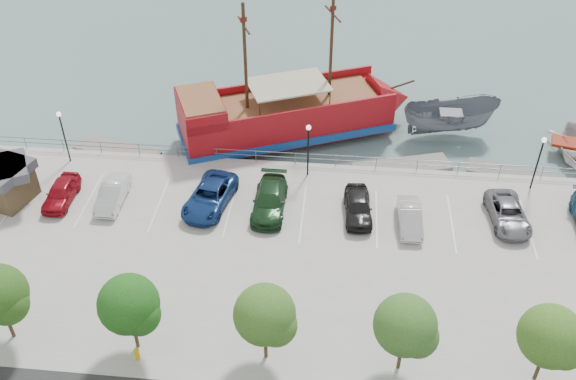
{
  "coord_description": "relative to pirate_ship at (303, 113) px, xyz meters",
  "views": [
    {
      "loc": [
        2.28,
        -31.27,
        28.13
      ],
      "look_at": [
        -1.0,
        2.0,
        2.0
      ],
      "focal_mm": 40.0,
      "sensor_mm": 36.0,
      "label": 1
    }
  ],
  "objects": [
    {
      "name": "tree_f",
      "position": [
        14.07,
        -23.37,
        2.21
      ],
      "size": [
        3.3,
        3.2,
        5.0
      ],
      "color": "#473321",
      "rests_on": "sidewalk"
    },
    {
      "name": "tree_d",
      "position": [
        0.07,
        -23.37,
        2.21
      ],
      "size": [
        3.3,
        3.2,
        5.0
      ],
      "color": "#473321",
      "rests_on": "sidewalk"
    },
    {
      "name": "ground",
      "position": [
        0.93,
        -13.3,
        -2.08
      ],
      "size": [
        160.0,
        160.0,
        0.0
      ],
      "primitive_type": "plane",
      "color": "slate"
    },
    {
      "name": "tree_b",
      "position": [
        -13.93,
        -23.37,
        2.21
      ],
      "size": [
        3.3,
        3.2,
        5.0
      ],
      "color": "#473321",
      "rests_on": "sidewalk"
    },
    {
      "name": "parked_car_g",
      "position": [
        14.57,
        -10.73,
        -0.4
      ],
      "size": [
        2.72,
        5.09,
        1.36
      ],
      "primitive_type": "imported",
      "rotation": [
        0.0,
        0.0,
        0.1
      ],
      "color": "slate",
      "rests_on": "land_slab"
    },
    {
      "name": "dock_mid",
      "position": [
        8.0,
        -4.1,
        -1.87
      ],
      "size": [
        7.75,
        4.24,
        0.43
      ],
      "primitive_type": "cube",
      "rotation": [
        0.0,
        0.0,
        0.3
      ],
      "color": "gray",
      "rests_on": "ground"
    },
    {
      "name": "tree_e",
      "position": [
        7.07,
        -23.37,
        2.21
      ],
      "size": [
        3.3,
        3.2,
        5.0
      ],
      "color": "#473321",
      "rests_on": "sidewalk"
    },
    {
      "name": "lamp_post_right",
      "position": [
        16.93,
        -6.8,
        1.86
      ],
      "size": [
        0.36,
        0.36,
        4.28
      ],
      "color": "black",
      "rests_on": "land_slab"
    },
    {
      "name": "fire_hydrant",
      "position": [
        -6.84,
        -24.1,
        -0.63
      ],
      "size": [
        0.29,
        0.29,
        0.82
      ],
      "rotation": [
        0.0,
        0.0,
        -0.22
      ],
      "color": "#E4B405",
      "rests_on": "sidewalk"
    },
    {
      "name": "parked_car_d",
      "position": [
        -1.36,
        -10.98,
        -0.31
      ],
      "size": [
        2.19,
        5.35,
        1.55
      ],
      "primitive_type": "imported",
      "rotation": [
        0.0,
        0.0,
        -0.0
      ],
      "color": "#18381C",
      "rests_on": "land_slab"
    },
    {
      "name": "parked_car_b",
      "position": [
        -12.26,
        -11.27,
        -0.38
      ],
      "size": [
        1.52,
        4.29,
        1.41
      ],
      "primitive_type": "imported",
      "rotation": [
        0.0,
        0.0,
        0.01
      ],
      "color": "silver",
      "rests_on": "land_slab"
    },
    {
      "name": "shed",
      "position": [
        -19.62,
        -11.69,
        0.43
      ],
      "size": [
        4.3,
        4.3,
        2.84
      ],
      "rotation": [
        0.0,
        0.0,
        -0.29
      ],
      "color": "#4F3E27",
      "rests_on": "land_slab"
    },
    {
      "name": "pirate_ship",
      "position": [
        0.0,
        0.0,
        0.0
      ],
      "size": [
        19.9,
        12.48,
        12.44
      ],
      "rotation": [
        0.0,
        0.0,
        0.4
      ],
      "color": "maroon",
      "rests_on": "ground"
    },
    {
      "name": "patrol_boat",
      "position": [
        11.95,
        1.1,
        -0.56
      ],
      "size": [
        8.29,
        4.37,
        3.05
      ],
      "primitive_type": "imported",
      "rotation": [
        0.0,
        0.0,
        1.76
      ],
      "color": "slate",
      "rests_on": "ground"
    },
    {
      "name": "dock_east",
      "position": [
        16.26,
        -4.1,
        -1.9
      ],
      "size": [
        6.84,
        3.51,
        0.38
      ],
      "primitive_type": "cube",
      "rotation": [
        0.0,
        0.0,
        -0.26
      ],
      "color": "slate",
      "rests_on": "ground"
    },
    {
      "name": "parked_car_c",
      "position": [
        -5.5,
        -10.95,
        -0.31
      ],
      "size": [
        3.53,
        5.91,
        1.54
      ],
      "primitive_type": "imported",
      "rotation": [
        0.0,
        0.0,
        -0.19
      ],
      "color": "navy",
      "rests_on": "land_slab"
    },
    {
      "name": "dock_west",
      "position": [
        -14.42,
        -4.1,
        -1.88
      ],
      "size": [
        7.3,
        3.82,
        0.4
      ],
      "primitive_type": "cube",
      "rotation": [
        0.0,
        0.0,
        -0.27
      ],
      "color": "gray",
      "rests_on": "ground"
    },
    {
      "name": "sidewalk",
      "position": [
        0.93,
        -23.3,
        -1.07
      ],
      "size": [
        100.0,
        4.0,
        0.05
      ],
      "primitive_type": "cube",
      "color": "#9D9C8F",
      "rests_on": "land_slab"
    },
    {
      "name": "tree_c",
      "position": [
        -6.93,
        -23.37,
        2.21
      ],
      "size": [
        3.3,
        3.2,
        5.0
      ],
      "color": "#473321",
      "rests_on": "sidewalk"
    },
    {
      "name": "parked_car_e",
      "position": [
        4.63,
        -11.03,
        -0.33
      ],
      "size": [
        2.12,
        4.57,
        1.52
      ],
      "primitive_type": "imported",
      "rotation": [
        0.0,
        0.0,
        0.08
      ],
      "color": "black",
      "rests_on": "land_slab"
    },
    {
      "name": "seawall_railing",
      "position": [
        0.93,
        -5.5,
        -0.56
      ],
      "size": [
        50.0,
        0.06,
        1.0
      ],
      "color": "slate",
      "rests_on": "land_slab"
    },
    {
      "name": "lamp_post_left",
      "position": [
        -17.07,
        -6.8,
        1.86
      ],
      "size": [
        0.36,
        0.36,
        4.28
      ],
      "color": "black",
      "rests_on": "land_slab"
    },
    {
      "name": "lamp_post_mid",
      "position": [
        0.93,
        -6.8,
        1.86
      ],
      "size": [
        0.36,
        0.36,
        4.28
      ],
      "color": "black",
      "rests_on": "land_slab"
    },
    {
      "name": "parked_car_f",
      "position": [
        8.06,
        -11.75,
        -0.41
      ],
      "size": [
        1.59,
        4.14,
        1.35
      ],
      "primitive_type": "imported",
      "rotation": [
        0.0,
        0.0,
        0.04
      ],
      "color": "silver",
      "rests_on": "land_slab"
    },
    {
      "name": "parked_car_a",
      "position": [
        -15.85,
        -11.47,
        -0.37
      ],
      "size": [
        1.68,
        4.16,
        1.42
      ],
      "primitive_type": "imported",
      "rotation": [
        0.0,
        0.0,
        -0.0
      ],
      "color": "maroon",
      "rests_on": "land_slab"
    }
  ]
}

